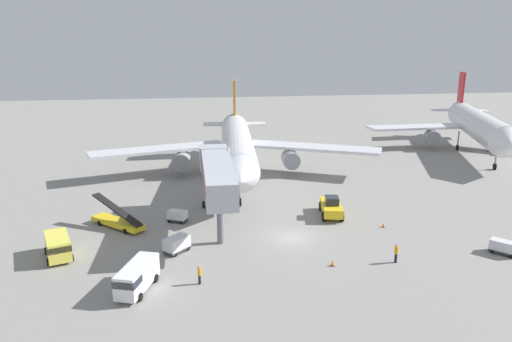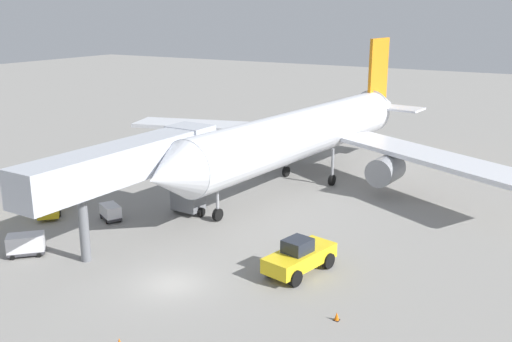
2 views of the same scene
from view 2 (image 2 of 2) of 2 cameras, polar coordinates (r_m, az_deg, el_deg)
name	(u,v)px [view 2 (image 2 of 2)]	position (r m, az deg, el deg)	size (l,w,h in m)	color
ground_plane	(173,284)	(38.54, -8.26, -11.06)	(300.00, 300.00, 0.00)	gray
airplane_at_gate	(307,133)	(58.82, 5.06, 3.77)	(45.82, 43.05, 14.02)	silver
jet_bridge	(137,164)	(44.92, -11.74, 0.68)	(3.80, 18.70, 7.76)	#B2B7C1
pushback_tug	(300,257)	(39.41, 4.33, -8.46)	(3.43, 5.96, 2.48)	yellow
belt_loader_truck	(50,201)	(54.65, -19.71, -2.82)	(6.43, 6.31, 3.39)	yellow
baggage_cart_near_center	(111,212)	(50.40, -14.21, -3.92)	(2.50, 2.11, 1.36)	#38383D
baggage_cart_far_left	(26,244)	(45.24, -21.83, -6.72)	(2.83, 2.83, 1.58)	#38383D
safety_cone_alpha	(337,316)	(34.39, 8.00, -14.07)	(0.33, 0.33, 0.51)	black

